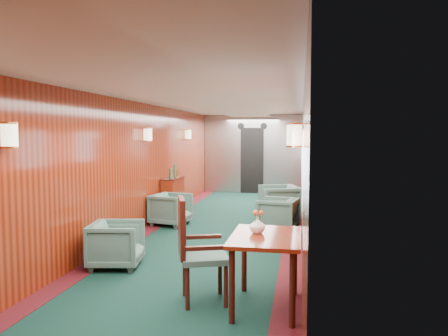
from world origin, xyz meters
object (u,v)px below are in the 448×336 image
armchair_left_near (116,244)px  dining_table (266,247)px  armchair_right_near (278,215)px  credenza (173,195)px  armchair_left_far (171,209)px  side_chair (194,246)px  armchair_right_far (279,202)px

armchair_left_near → dining_table: bearing=-125.9°
dining_table → armchair_right_near: 3.62m
credenza → armchair_right_near: (2.40, -1.30, -0.12)m
armchair_left_far → armchair_right_near: armchair_right_near is taller
armchair_left_near → credenza: bearing=-4.3°
armchair_right_near → dining_table: bearing=12.2°
armchair_left_near → armchair_left_far: armchair_left_far is taller
credenza → armchair_left_near: bearing=-84.8°
side_chair → armchair_left_far: (-1.42, 3.81, -0.30)m
credenza → armchair_right_far: credenza is taller
dining_table → armchair_left_near: size_ratio=1.50×
armchair_left_near → armchair_right_far: 4.24m
armchair_right_near → armchair_right_far: size_ratio=0.87×
side_chair → armchair_left_near: (-1.35, 1.04, -0.31)m
side_chair → armchair_left_near: size_ratio=1.66×
credenza → armchair_right_near: credenza is taller
side_chair → armchair_right_far: (0.67, 4.77, -0.25)m
armchair_left_far → armchair_right_far: (2.09, 0.97, 0.05)m
credenza → armchair_left_far: bearing=-75.6°
side_chair → credenza: side_chair is taller
dining_table → side_chair: bearing=179.1°
dining_table → armchair_right_far: dining_table is taller
credenza → armchair_left_far: credenza is taller
side_chair → credenza: size_ratio=1.01×
armchair_left_far → armchair_right_near: size_ratio=1.00×
armchair_left_far → armchair_right_near: bearing=-83.7°
credenza → armchair_left_far: (0.28, -1.08, -0.12)m
credenza → armchair_left_far: size_ratio=1.62×
dining_table → side_chair: 0.77m
armchair_right_far → armchair_left_near: bearing=-44.2°
side_chair → dining_table: bearing=-20.5°
credenza → armchair_left_far: 1.12m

